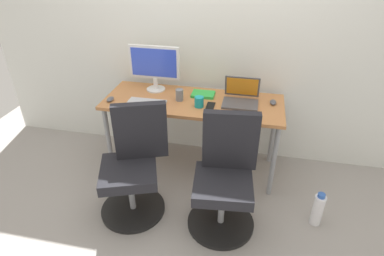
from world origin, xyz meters
name	(u,v)px	position (x,y,z in m)	size (l,w,h in m)	color
ground_plane	(193,166)	(0.00, 0.00, 0.00)	(5.28, 5.28, 0.00)	gray
back_wall	(202,28)	(0.00, 0.38, 1.30)	(4.40, 0.04, 2.60)	silver
desk	(193,108)	(0.00, 0.00, 0.67)	(1.62, 0.61, 0.74)	#B77542
office_chair_left	(134,167)	(-0.36, -0.65, 0.42)	(0.56, 0.56, 0.94)	black
office_chair_right	(225,179)	(0.38, -0.64, 0.42)	(0.54, 0.54, 0.94)	black
water_bottle_on_floor	(318,209)	(1.13, -0.53, 0.15)	(0.09, 0.09, 0.31)	white
desktop_monitor	(154,65)	(-0.40, 0.16, 0.99)	(0.48, 0.18, 0.43)	silver
open_laptop	(241,97)	(0.42, 0.05, 0.80)	(0.31, 0.28, 0.22)	#4C4C51
keyboard_by_monitor	(147,102)	(-0.39, -0.13, 0.75)	(0.34, 0.12, 0.02)	#B7B7B7
keyboard_by_laptop	(239,116)	(0.43, -0.22, 0.75)	(0.34, 0.12, 0.02)	#2D2D2D
mouse_by_monitor	(110,99)	(-0.73, -0.16, 0.76)	(0.06, 0.10, 0.03)	#515156
mouse_by_laptop	(273,102)	(0.71, 0.08, 0.76)	(0.06, 0.10, 0.03)	#515156
coffee_mug	(199,102)	(0.07, -0.11, 0.79)	(0.08, 0.08, 0.09)	teal
pen_cup	(179,95)	(-0.12, -0.02, 0.80)	(0.07, 0.07, 0.10)	slate
phone_near_laptop	(210,106)	(0.17, -0.09, 0.75)	(0.07, 0.14, 0.01)	black
notebook	(203,94)	(0.07, 0.12, 0.76)	(0.21, 0.15, 0.03)	green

